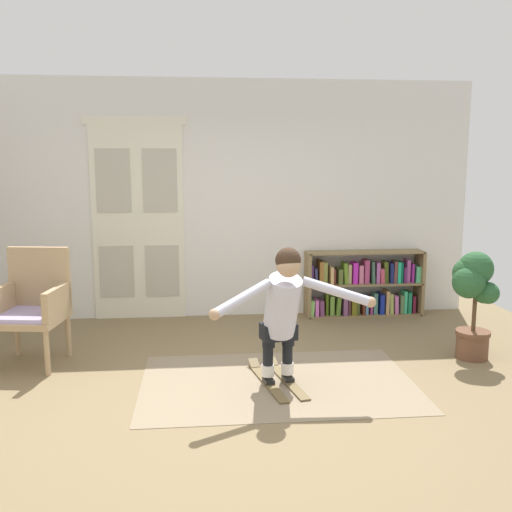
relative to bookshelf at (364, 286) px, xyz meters
The scene contains 9 objects.
ground_plane 2.94m from the bookshelf, 124.91° to the right, with size 7.20×7.20×0.00m, color olive.
back_wall 2.00m from the bookshelf, behind, with size 6.00×0.10×2.90m, color silver.
double_door 2.92m from the bookshelf, behind, with size 1.22×0.05×2.45m.
rug 2.57m from the bookshelf, 123.06° to the right, with size 2.38×1.56×0.01m, color gray.
bookshelf is the anchor object (origin of this frame).
wicker_chair 3.90m from the bookshelf, 159.26° to the right, with size 0.68×0.68×1.10m.
potted_plant 1.79m from the bookshelf, 70.14° to the right, with size 0.44×0.39×1.06m.
skis_pair 2.54m from the bookshelf, 123.58° to the right, with size 0.45×0.96×0.07m.
person_skier 2.66m from the bookshelf, 121.05° to the right, with size 1.39×0.74×1.16m.
Camera 1 is at (-0.37, -4.47, 1.92)m, focal length 40.12 mm.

